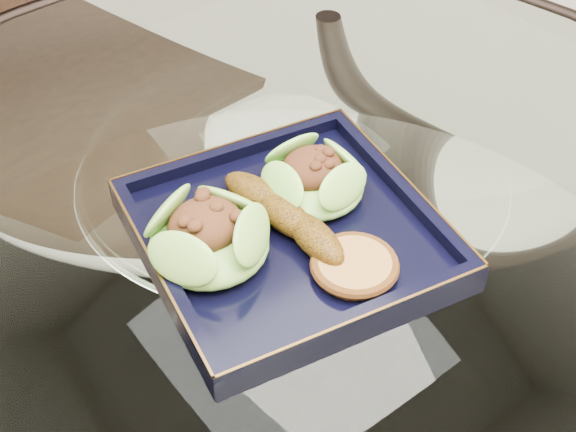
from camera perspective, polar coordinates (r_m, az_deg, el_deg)
dining_table at (r=0.95m, az=0.27°, el=-6.43°), size 1.13×1.13×0.77m
dining_chair at (r=1.29m, az=-17.44°, el=4.90°), size 0.54×0.54×1.01m
navy_plate at (r=0.78m, az=0.00°, el=-1.61°), size 0.31×0.31×0.02m
lettuce_wrap_left at (r=0.74m, az=-5.67°, el=-1.64°), size 0.12×0.12×0.04m
lettuce_wrap_right at (r=0.80m, az=1.84°, el=2.52°), size 0.13×0.13×0.04m
roasted_plantain at (r=0.77m, az=-0.23°, el=0.06°), size 0.04×0.16×0.03m
crumb_patty at (r=0.73m, az=4.76°, el=-3.59°), size 0.09×0.09×0.01m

